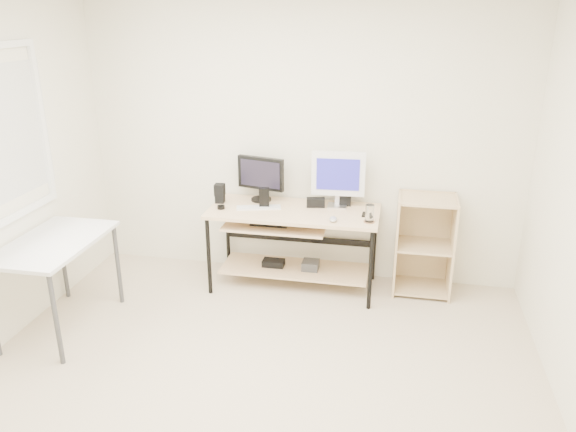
# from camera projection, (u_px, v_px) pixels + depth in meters

# --- Properties ---
(room) EXTENTS (4.01, 4.01, 2.62)m
(room) POSITION_uv_depth(u_px,v_px,m) (220.00, 209.00, 3.29)
(room) COLOR beige
(room) RESTS_ON ground
(desk) EXTENTS (1.50, 0.65, 0.75)m
(desk) POSITION_uv_depth(u_px,v_px,m) (291.00, 231.00, 5.03)
(desk) COLOR beige
(desk) RESTS_ON ground
(side_table) EXTENTS (0.60, 1.00, 0.75)m
(side_table) POSITION_uv_depth(u_px,v_px,m) (54.00, 251.00, 4.32)
(side_table) COLOR silver
(side_table) RESTS_ON ground
(shelf_unit) EXTENTS (0.50, 0.40, 0.90)m
(shelf_unit) POSITION_uv_depth(u_px,v_px,m) (424.00, 244.00, 4.99)
(shelf_unit) COLOR #D4B784
(shelf_unit) RESTS_ON ground
(black_monitor) EXTENTS (0.45, 0.19, 0.41)m
(black_monitor) POSITION_uv_depth(u_px,v_px,m) (261.00, 176.00, 5.11)
(black_monitor) COLOR black
(black_monitor) RESTS_ON desk
(white_imac) EXTENTS (0.47, 0.15, 0.50)m
(white_imac) POSITION_uv_depth(u_px,v_px,m) (338.00, 175.00, 4.93)
(white_imac) COLOR silver
(white_imac) RESTS_ON desk
(keyboard) EXTENTS (0.41, 0.21, 0.01)m
(keyboard) POSITION_uv_depth(u_px,v_px,m) (259.00, 208.00, 4.98)
(keyboard) COLOR silver
(keyboard) RESTS_ON desk
(mouse) EXTENTS (0.08, 0.11, 0.04)m
(mouse) POSITION_uv_depth(u_px,v_px,m) (333.00, 219.00, 4.68)
(mouse) COLOR #AFAFB4
(mouse) RESTS_ON desk
(center_speaker) EXTENTS (0.17, 0.10, 0.08)m
(center_speaker) POSITION_uv_depth(u_px,v_px,m) (316.00, 202.00, 5.01)
(center_speaker) COLOR black
(center_speaker) RESTS_ON desk
(speaker_left) EXTENTS (0.09, 0.09, 0.18)m
(speaker_left) POSITION_uv_depth(u_px,v_px,m) (220.00, 193.00, 5.10)
(speaker_left) COLOR black
(speaker_left) RESTS_ON desk
(speaker_right) EXTENTS (0.11, 0.11, 0.12)m
(speaker_right) POSITION_uv_depth(u_px,v_px,m) (345.00, 198.00, 5.06)
(speaker_right) COLOR black
(speaker_right) RESTS_ON desk
(audio_controller) EXTENTS (0.10, 0.07, 0.18)m
(audio_controller) POSITION_uv_depth(u_px,v_px,m) (264.00, 198.00, 4.98)
(audio_controller) COLOR black
(audio_controller) RESTS_ON desk
(volume_puck) EXTENTS (0.09, 0.09, 0.03)m
(volume_puck) POSITION_uv_depth(u_px,v_px,m) (221.00, 207.00, 4.97)
(volume_puck) COLOR black
(volume_puck) RESTS_ON desk
(smartphone) EXTENTS (0.07, 0.12, 0.01)m
(smartphone) POSITION_uv_depth(u_px,v_px,m) (366.00, 215.00, 4.82)
(smartphone) COLOR black
(smartphone) RESTS_ON desk
(coaster) EXTENTS (0.09, 0.09, 0.01)m
(coaster) POSITION_uv_depth(u_px,v_px,m) (369.00, 222.00, 4.66)
(coaster) COLOR #8D613F
(coaster) RESTS_ON desk
(drinking_glass) EXTENTS (0.07, 0.07, 0.15)m
(drinking_glass) POSITION_uv_depth(u_px,v_px,m) (370.00, 213.00, 4.64)
(drinking_glass) COLOR white
(drinking_glass) RESTS_ON coaster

